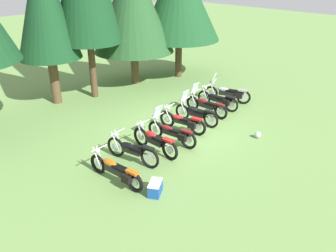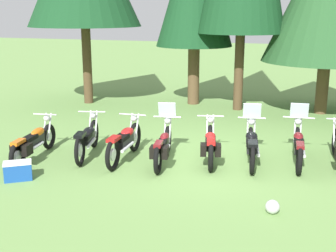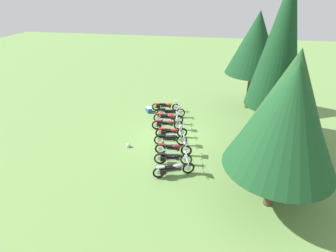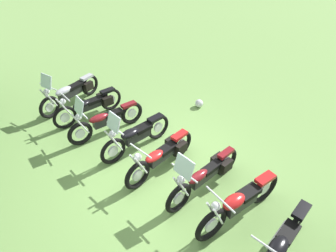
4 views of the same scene
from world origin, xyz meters
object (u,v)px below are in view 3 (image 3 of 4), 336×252
object	(u,v)px
motorcycle_7	(172,158)
motorcycle_2	(168,118)
motorcycle_0	(166,106)
pine_tree_1	(279,67)
pine_tree_3	(291,99)
motorcycle_6	(174,148)
pine_tree_0	(256,43)
dropped_helmet	(128,145)
pine_tree_2	(282,42)
motorcycle_1	(171,112)
picnic_cooler	(149,110)
motorcycle_4	(171,132)
motorcycle_5	(171,139)
motorcycle_3	(167,124)
motorcycle_8	(173,169)
pine_tree_4	(287,119)

from	to	relation	value
motorcycle_7	motorcycle_2	bearing A→B (deg)	95.30
motorcycle_0	pine_tree_1	world-z (taller)	pine_tree_1
pine_tree_3	motorcycle_6	bearing A→B (deg)	-95.21
pine_tree_0	dropped_helmet	world-z (taller)	pine_tree_0
motorcycle_0	pine_tree_2	bearing A→B (deg)	-35.57
motorcycle_1	picnic_cooler	xyz separation A→B (m)	(-0.66, -1.97, -0.26)
motorcycle_4	pine_tree_3	world-z (taller)	pine_tree_3
motorcycle_0	motorcycle_1	xyz separation A→B (m)	(1.14, 0.67, 0.02)
pine_tree_1	pine_tree_3	distance (m)	4.79
pine_tree_3	motorcycle_2	bearing A→B (deg)	-123.51
pine_tree_0	picnic_cooler	bearing A→B (deg)	-72.49
dropped_helmet	motorcycle_5	bearing A→B (deg)	106.08
motorcycle_6	motorcycle_1	bearing A→B (deg)	97.55
motorcycle_1	pine_tree_0	world-z (taller)	pine_tree_0
motorcycle_7	picnic_cooler	distance (m)	7.44
pine_tree_3	motorcycle_3	bearing A→B (deg)	-117.88
pine_tree_1	motorcycle_6	bearing A→B (deg)	-54.88
motorcycle_5	motorcycle_8	distance (m)	3.16
motorcycle_0	motorcycle_2	distance (m)	2.26
motorcycle_8	pine_tree_0	world-z (taller)	pine_tree_0
picnic_cooler	dropped_helmet	size ratio (longest dim) A/B	2.61
motorcycle_0	picnic_cooler	size ratio (longest dim) A/B	3.42
motorcycle_7	motorcycle_6	bearing A→B (deg)	86.55
pine_tree_1	dropped_helmet	world-z (taller)	pine_tree_1
motorcycle_3	pine_tree_3	world-z (taller)	pine_tree_3
motorcycle_2	motorcycle_6	world-z (taller)	motorcycle_6
motorcycle_8	pine_tree_1	bearing A→B (deg)	23.76
pine_tree_2	pine_tree_4	xyz separation A→B (m)	(5.68, -0.42, -1.95)
motorcycle_8	motorcycle_5	bearing A→B (deg)	78.82
motorcycle_4	motorcycle_5	bearing A→B (deg)	-92.28
pine_tree_1	pine_tree_2	world-z (taller)	pine_tree_2
pine_tree_4	dropped_helmet	world-z (taller)	pine_tree_4
motorcycle_6	motorcycle_8	distance (m)	2.05
motorcycle_7	motorcycle_1	bearing A→B (deg)	93.08
motorcycle_5	motorcycle_6	world-z (taller)	motorcycle_5
motorcycle_2	motorcycle_3	world-z (taller)	motorcycle_3
motorcycle_0	motorcycle_4	world-z (taller)	motorcycle_4
motorcycle_7	picnic_cooler	xyz separation A→B (m)	(-6.74, -3.13, -0.24)
motorcycle_5	dropped_helmet	xyz separation A→B (m)	(0.77, -2.66, -0.35)
pine_tree_0	motorcycle_6	bearing A→B (deg)	-30.65
pine_tree_0	picnic_cooler	xyz separation A→B (m)	(2.51, -7.95, -5.10)
motorcycle_0	pine_tree_2	world-z (taller)	pine_tree_2
motorcycle_4	motorcycle_6	world-z (taller)	motorcycle_6
pine_tree_4	picnic_cooler	xyz separation A→B (m)	(-9.03, -8.15, -4.34)
motorcycle_6	motorcycle_3	bearing A→B (deg)	103.66
pine_tree_1	motorcycle_3	bearing A→B (deg)	-80.71
motorcycle_3	motorcycle_0	bearing A→B (deg)	93.22
motorcycle_3	picnic_cooler	world-z (taller)	motorcycle_3
motorcycle_5	pine_tree_1	xyz separation A→B (m)	(-3.18, 6.41, 4.17)
motorcycle_3	pine_tree_2	size ratio (longest dim) A/B	0.22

